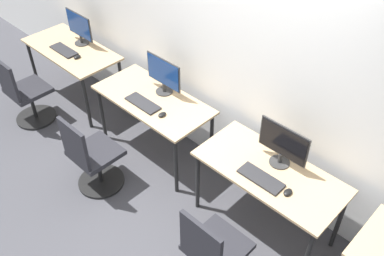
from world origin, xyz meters
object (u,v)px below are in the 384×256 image
Objects in this scene: keyboard_left at (143,103)px; office_chair_right at (213,255)px; monitor_far_left at (79,27)px; monitor_left at (164,75)px; office_chair_far_left at (26,96)px; monitor_right at (283,144)px; mouse_left at (162,115)px; mouse_right at (288,192)px; office_chair_left at (92,160)px; keyboard_far_left at (64,50)px; mouse_far_left at (77,57)px; keyboard_right at (261,178)px.

office_chair_right reaches higher than keyboard_left.
monitor_far_left is 1.00× the size of monitor_left.
monitor_right is (3.00, 0.82, 0.59)m from office_chair_far_left.
mouse_left is 0.10× the size of office_chair_right.
monitor_left is 1.18× the size of keyboard_left.
monitor_far_left reaches higher than keyboard_left.
office_chair_left is at bearing -159.55° from mouse_right.
mouse_far_left reaches higher than keyboard_far_left.
monitor_left is 5.20× the size of mouse_left.
monitor_right reaches higher than office_chair_far_left.
monitor_left and monitor_right have the same top height.
office_chair_far_left is (-0.03, -0.60, -0.38)m from keyboard_far_left.
monitor_far_left is at bearing 162.82° from office_chair_right.
monitor_far_left reaches higher than mouse_right.
monitor_far_left is at bearing 174.98° from mouse_right.
mouse_left is (1.51, -0.05, 0.00)m from mouse_far_left.
monitor_left reaches higher than keyboard_far_left.
monitor_right is 1.18× the size of keyboard_right.
monitor_right is at bearing 12.19° from mouse_left.
monitor_far_left reaches higher than mouse_left.
office_chair_left is 1.89m from monitor_right.
monitor_far_left is at bearing 88.06° from office_chair_far_left.
mouse_left is at bearing -1.94° from mouse_far_left.
mouse_right is (1.74, -0.28, -0.20)m from monitor_left.
office_chair_far_left is 9.96× the size of mouse_left.
mouse_left is at bearing -167.81° from monitor_right.
office_chair_left is 1.96m from mouse_right.
monitor_right reaches higher than office_chair_left.
monitor_left reaches higher than keyboard_right.
monitor_left is at bearing 133.79° from mouse_left.
mouse_far_left is 1.42m from office_chair_left.
office_chair_left is (-0.06, -0.95, -0.59)m from monitor_left.
office_chair_right is (3.01, -0.67, -0.38)m from keyboard_far_left.
office_chair_far_left is at bearing -150.51° from monitor_left.
mouse_far_left is 0.19× the size of monitor_right.
office_chair_right is at bearing -26.96° from mouse_left.
monitor_far_left is 3.24m from mouse_right.
keyboard_far_left and keyboard_left have the same top height.
monitor_left is at bearing 29.49° from office_chair_far_left.
office_chair_far_left is at bearing -162.60° from mouse_left.
office_chair_right is at bearing -12.50° from keyboard_far_left.
mouse_right is (0.25, -0.25, -0.20)m from monitor_right.
keyboard_right is at bearing -0.36° from mouse_left.
monitor_left is (1.49, 0.26, 0.20)m from keyboard_far_left.
mouse_right is 0.10× the size of office_chair_right.
mouse_right is (3.22, -0.28, -0.20)m from monitor_far_left.
keyboard_right is (2.97, -0.04, 0.00)m from keyboard_far_left.
monitor_far_left reaches higher than keyboard_right.
keyboard_far_left is 2.99m from monitor_right.
office_chair_left is at bearing -157.27° from keyboard_right.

